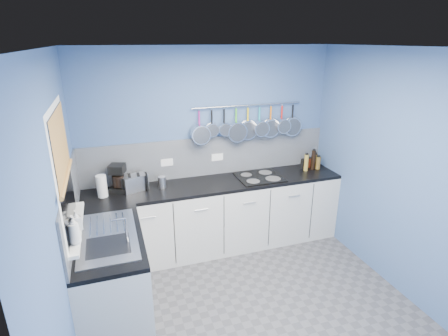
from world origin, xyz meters
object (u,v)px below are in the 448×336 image
canister (162,182)px  paper_towel (102,186)px  soap_bottle_a (74,230)px  coffee_maker (118,178)px  hob (259,177)px  toaster (134,183)px  soap_bottle_b (76,220)px

canister → paper_towel: bearing=-176.1°
soap_bottle_a → coffee_maker: (0.38, 1.30, -0.11)m
coffee_maker → hob: bearing=15.8°
toaster → coffee_maker: bearing=153.6°
soap_bottle_a → toaster: size_ratio=0.84×
coffee_maker → hob: size_ratio=0.57×
soap_bottle_a → soap_bottle_b: bearing=90.0°
soap_bottle_a → hob: 2.43m
coffee_maker → toaster: 0.19m
hob → toaster: bearing=176.3°
coffee_maker → toaster: (0.18, -0.02, -0.07)m
coffee_maker → canister: (0.49, -0.05, -0.09)m
paper_towel → canister: bearing=3.9°
paper_towel → canister: size_ratio=1.81×
toaster → soap_bottle_a: bearing=-133.5°
coffee_maker → soap_bottle_a: bearing=-86.7°
soap_bottle_b → paper_towel: (0.20, 0.97, -0.11)m
paper_towel → coffee_maker: coffee_maker is taller
toaster → canister: toaster is taller
canister → hob: size_ratio=0.25×
soap_bottle_a → coffee_maker: size_ratio=0.75×
coffee_maker → canister: size_ratio=2.30×
soap_bottle_b → canister: soap_bottle_b is taller
soap_bottle_b → coffee_maker: soap_bottle_b is taller
soap_bottle_b → canister: 1.35m
soap_bottle_b → coffee_maker: bearing=70.3°
coffee_maker → toaster: size_ratio=1.13×
soap_bottle_b → toaster: soap_bottle_b is taller
paper_towel → coffee_maker: 0.21m
toaster → canister: (0.32, -0.03, -0.02)m
soap_bottle_b → coffee_maker: size_ratio=0.54×
soap_bottle_a → canister: soap_bottle_a is taller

